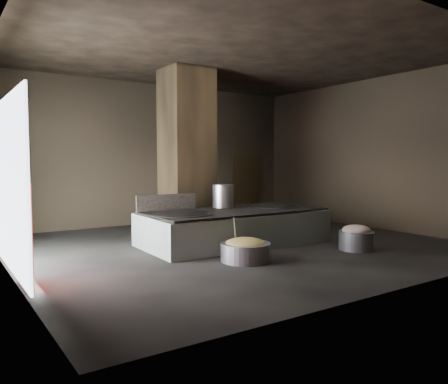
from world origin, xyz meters
TOP-DOWN VIEW (x-y plane):
  - floor at (0.00, 0.00)m, footprint 10.00×9.00m
  - ceiling at (0.00, 0.00)m, footprint 10.00×9.00m
  - back_wall at (0.00, 4.55)m, footprint 10.00×0.10m
  - front_wall at (0.00, -4.55)m, footprint 10.00×0.10m
  - left_wall at (-5.05, 0.00)m, footprint 0.10×9.00m
  - right_wall at (5.05, 0.00)m, footprint 0.10×9.00m
  - pillar at (-0.30, 1.90)m, footprint 1.20×1.20m
  - hearth_platform at (0.04, 0.14)m, footprint 4.50×2.21m
  - platform_cap at (0.04, 0.14)m, footprint 4.36×2.10m
  - wok_left at (-1.41, 0.09)m, footprint 1.41×1.41m
  - wok_left_rim at (-1.41, 0.09)m, footprint 1.44×1.44m
  - wok_right at (1.39, 0.19)m, footprint 1.31×1.31m
  - wok_right_rim at (1.39, 0.19)m, footprint 1.34×1.34m
  - stock_pot at (0.09, 0.69)m, footprint 0.54×0.54m
  - splash_guard at (-1.41, 0.89)m, footprint 1.55×0.09m
  - cook at (0.56, 2.04)m, footprint 0.66×0.48m
  - veg_basin at (-0.87, -1.57)m, footprint 1.27×1.27m
  - veg_fill at (-0.87, -1.57)m, footprint 0.83×0.83m
  - ladle at (-1.02, -1.42)m, footprint 0.29×0.31m
  - meat_basin at (1.90, -2.07)m, footprint 1.02×1.02m
  - meat_fill at (1.90, -2.07)m, footprint 0.65×0.65m
  - doorway_near at (1.20, 4.45)m, footprint 1.18×0.08m
  - doorway_near_glow at (0.94, 4.40)m, footprint 0.79×0.04m
  - doorway_far at (3.60, 4.45)m, footprint 1.18×0.08m
  - doorway_far_glow at (3.84, 4.54)m, footprint 0.80×0.04m
  - left_opening at (-4.95, 0.20)m, footprint 0.04×4.20m
  - pavilion_sliver at (-4.88, -1.10)m, footprint 0.05×0.90m
  - tree_silhouette at (-4.85, 1.30)m, footprint 0.28×1.10m

SIDE VIEW (x-z plane):
  - floor at x=0.00m, z-range -0.10..0.00m
  - veg_basin at x=-0.87m, z-range 0.00..0.37m
  - meat_basin at x=1.90m, z-range 0.00..0.43m
  - veg_fill at x=-0.87m, z-range 0.22..0.48m
  - hearth_platform at x=0.04m, z-range 0.00..0.78m
  - meat_fill at x=1.90m, z-range 0.33..0.57m
  - ladle at x=-1.02m, z-range 0.19..0.91m
  - wok_left at x=-1.41m, z-range 0.56..0.94m
  - wok_right at x=1.39m, z-range 0.57..0.93m
  - platform_cap at x=0.04m, z-range 0.80..0.83m
  - wok_left_rim at x=-1.41m, z-range 0.80..0.84m
  - wok_right_rim at x=1.39m, z-range 0.80..0.84m
  - cook at x=0.56m, z-range 0.00..1.69m
  - pavilion_sliver at x=-4.88m, z-range 0.00..1.70m
  - splash_guard at x=-1.41m, z-range 0.84..1.22m
  - doorway_near_glow at x=0.94m, z-range 0.12..1.98m
  - doorway_far_glow at x=3.84m, z-range 0.11..1.99m
  - doorway_near at x=1.20m, z-range -0.09..2.29m
  - doorway_far at x=3.60m, z-range -0.09..2.29m
  - stock_pot at x=0.09m, z-range 0.84..1.42m
  - left_opening at x=-4.95m, z-range 0.05..3.15m
  - tree_silhouette at x=-4.85m, z-range 1.65..2.75m
  - back_wall at x=0.00m, z-range 0.00..4.50m
  - front_wall at x=0.00m, z-range 0.00..4.50m
  - left_wall at x=-5.05m, z-range 0.00..4.50m
  - right_wall at x=5.05m, z-range 0.00..4.50m
  - pillar at x=-0.30m, z-range 0.00..4.50m
  - ceiling at x=0.00m, z-range 4.50..4.60m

